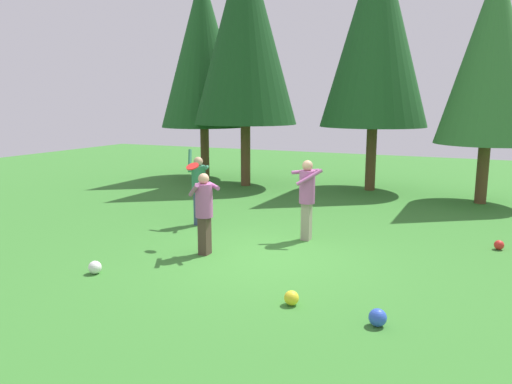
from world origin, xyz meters
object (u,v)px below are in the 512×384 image
at_px(tree_left, 245,30).
at_px(tree_center, 376,30).
at_px(tree_far_left, 203,50).
at_px(ball_red, 499,245).
at_px(tree_right, 493,53).
at_px(ball_blue, 378,318).
at_px(person_catcher, 204,207).
at_px(ball_white, 95,267).
at_px(ball_yellow, 291,298).
at_px(person_bystander, 307,193).
at_px(frisbee, 192,166).
at_px(person_thrower, 199,185).

bearing_deg(tree_left, tree_center, 12.25).
xyz_separation_m(tree_far_left, tree_left, (2.26, -0.99, 0.47)).
xyz_separation_m(ball_red, tree_right, (-0.36, 4.97, 4.22)).
bearing_deg(tree_center, ball_blue, -77.89).
bearing_deg(person_catcher, ball_white, 99.66).
bearing_deg(tree_far_left, ball_yellow, -53.95).
height_order(person_bystander, tree_right, tree_right).
bearing_deg(tree_center, frisbee, -104.40).
height_order(ball_white, tree_center, tree_center).
height_order(person_thrower, ball_blue, person_thrower).
bearing_deg(tree_right, person_thrower, -137.63).
height_order(frisbee, tree_right, tree_right).
relative_size(ball_red, tree_left, 0.02).
xyz_separation_m(person_thrower, frisbee, (0.74, -1.44, 0.65)).
bearing_deg(ball_red, ball_blue, -109.38).
bearing_deg(ball_white, tree_right, 57.18).
height_order(person_catcher, ball_blue, person_catcher).
relative_size(ball_yellow, tree_right, 0.03).
height_order(person_thrower, tree_far_left, tree_far_left).
bearing_deg(person_thrower, person_bystander, 59.14).
height_order(person_catcher, ball_yellow, person_catcher).
xyz_separation_m(person_catcher, ball_blue, (3.71, -1.78, -0.83)).
bearing_deg(ball_yellow, ball_blue, -7.61).
xyz_separation_m(person_thrower, tree_far_left, (-3.74, 6.67, 3.92)).
bearing_deg(tree_left, person_catcher, -69.96).
height_order(person_thrower, tree_left, tree_left).
xyz_separation_m(person_catcher, tree_far_left, (-5.07, 8.67, 3.97)).
distance_m(tree_right, tree_left, 7.81).
relative_size(person_catcher, person_bystander, 0.92).
height_order(person_thrower, tree_right, tree_right).
relative_size(tree_center, tree_left, 0.98).
xyz_separation_m(person_thrower, person_catcher, (1.33, -2.00, -0.04)).
relative_size(tree_right, tree_left, 0.80).
bearing_deg(frisbee, tree_far_left, 118.88).
distance_m(person_bystander, tree_right, 7.58).
xyz_separation_m(ball_blue, tree_far_left, (-8.77, 10.45, 4.80)).
bearing_deg(ball_blue, person_bystander, 121.69).
xyz_separation_m(frisbee, ball_white, (-0.59, -2.33, -1.54)).
xyz_separation_m(frisbee, tree_left, (-2.21, 7.12, 3.74)).
bearing_deg(tree_center, ball_yellow, -84.74).
xyz_separation_m(tree_far_left, tree_center, (6.54, -0.06, 0.36)).
height_order(ball_blue, tree_left, tree_left).
bearing_deg(tree_right, frisbee, -127.68).
relative_size(person_thrower, ball_blue, 7.60).
distance_m(ball_white, tree_left, 10.94).
distance_m(person_catcher, ball_blue, 4.19).
height_order(ball_yellow, tree_center, tree_center).
distance_m(frisbee, tree_far_left, 9.82).
height_order(ball_red, ball_yellow, ball_yellow).
bearing_deg(ball_blue, ball_red, 70.62).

